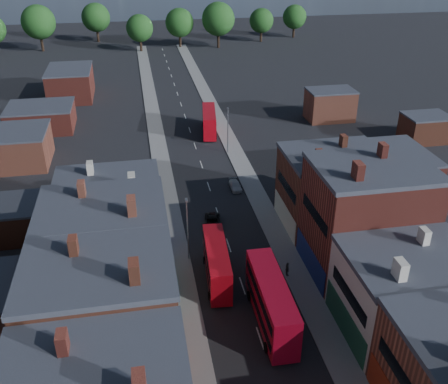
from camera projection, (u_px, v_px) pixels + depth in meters
name	position (u px, v px, depth m)	size (l,w,h in m)	color
pavement_west	(165.00, 184.00, 76.19)	(3.00, 200.00, 0.12)	gray
pavement_east	(248.00, 177.00, 78.26)	(3.00, 200.00, 0.12)	gray
lamp_post_2	(187.00, 225.00, 56.86)	(0.25, 0.70, 8.12)	slate
lamp_post_3	(228.00, 127.00, 84.53)	(0.25, 0.70, 8.12)	slate
bus_0	(217.00, 263.00, 54.58)	(2.98, 10.06, 4.29)	#A70914
bus_1	(271.00, 302.00, 48.38)	(3.05, 11.57, 4.98)	#B20A21
bus_2	(209.00, 121.00, 93.88)	(3.65, 10.48, 4.43)	#AA0711
car_2	(213.00, 222.00, 65.33)	(2.02, 4.39, 1.22)	black
car_3	(235.00, 186.00, 74.64)	(1.51, 3.71, 1.08)	#B8B8B8
ped_1	(181.00, 332.00, 46.95)	(0.94, 0.52, 1.93)	#44211B
ped_3	(287.00, 269.00, 55.77)	(1.01, 0.46, 1.72)	#534D47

